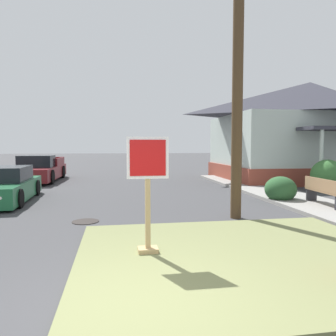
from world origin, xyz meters
name	(u,v)px	position (x,y,z in m)	size (l,w,h in m)	color
ground_plane	(124,313)	(0.00, 0.00, 0.00)	(160.00, 160.00, 0.00)	#3D3D3F
grass_corner_patch	(244,256)	(2.18, 1.58, 0.04)	(5.94, 4.94, 0.08)	olive
sidewalk_strip	(303,202)	(6.35, 6.40, 0.06)	(2.20, 19.28, 0.12)	gray
stop_sign	(148,196)	(0.48, 1.92, 1.10)	(0.75, 0.28, 2.09)	tan
manhole_cover	(86,222)	(-0.89, 4.86, 0.01)	(0.70, 0.70, 0.02)	black
parked_sedan_green	(4,187)	(-4.04, 8.52, 0.54)	(1.96, 4.52, 1.25)	#1E6038
pickup_truck_maroon	(40,170)	(-4.28, 15.20, 0.62)	(2.15, 5.53, 1.48)	maroon
street_bench	(323,190)	(6.45, 5.48, 0.59)	(0.53, 1.81, 0.85)	#93704C
utility_pole	(238,34)	(3.21, 4.66, 5.00)	(1.77, 0.29, 9.59)	#4C3823
corner_house	(309,130)	(11.28, 13.84, 2.94)	(10.85, 8.28, 5.72)	brown
shrub_near_porch	(327,176)	(9.05, 8.93, 0.70)	(1.41, 1.41, 1.41)	#376A33
shrub_by_curb	(281,189)	(5.72, 6.84, 0.46)	(1.11, 1.11, 0.92)	#2B572E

